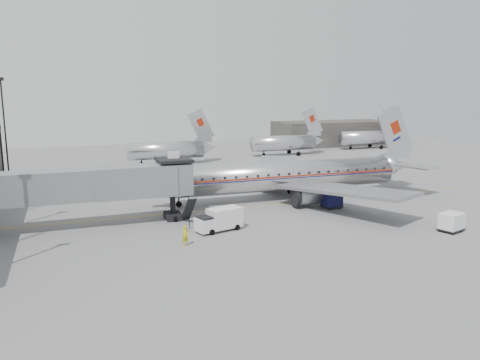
% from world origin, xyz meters
% --- Properties ---
extents(ground, '(160.00, 160.00, 0.00)m').
position_xyz_m(ground, '(0.00, 0.00, 0.00)').
color(ground, slate).
rests_on(ground, ground).
extents(hangar, '(30.00, 12.00, 6.00)m').
position_xyz_m(hangar, '(45.00, 60.00, 3.00)').
color(hangar, '#33312F').
rests_on(hangar, ground).
extents(apron_line, '(60.00, 0.15, 0.01)m').
position_xyz_m(apron_line, '(3.00, 6.00, 0.01)').
color(apron_line, gold).
rests_on(apron_line, ground).
extents(jet_bridge, '(21.00, 6.20, 7.10)m').
position_xyz_m(jet_bridge, '(-16.66, 3.67, 4.18)').
color(jet_bridge, '#5B5E60').
rests_on(jet_bridge, ground).
extents(distant_aircraft_near, '(16.39, 3.20, 10.26)m').
position_xyz_m(distant_aircraft_near, '(-1.79, 42.00, 2.73)').
color(distant_aircraft_near, silver).
rests_on(distant_aircraft_near, ground).
extents(distant_aircraft_mid, '(16.39, 3.20, 10.26)m').
position_xyz_m(distant_aircraft_mid, '(24.21, 46.00, 2.73)').
color(distant_aircraft_mid, silver).
rests_on(distant_aircraft_mid, ground).
extents(distant_aircraft_far, '(16.39, 3.20, 10.26)m').
position_xyz_m(distant_aircraft_far, '(48.21, 50.00, 2.73)').
color(distant_aircraft_far, silver).
rests_on(distant_aircraft_far, ground).
extents(airliner, '(36.30, 33.63, 11.48)m').
position_xyz_m(airliner, '(6.72, 8.25, 2.89)').
color(airliner, silver).
rests_on(airliner, ground).
extents(service_van, '(4.83, 2.82, 2.13)m').
position_xyz_m(service_van, '(-6.05, -2.01, 1.12)').
color(service_van, silver).
rests_on(service_van, ground).
extents(baggage_cart_navy, '(2.31, 1.85, 1.69)m').
position_xyz_m(baggage_cart_navy, '(8.80, 2.00, 0.90)').
color(baggage_cart_navy, '#0E0F39').
rests_on(baggage_cart_navy, ground).
extents(baggage_cart_white, '(2.67, 2.31, 1.78)m').
position_xyz_m(baggage_cart_white, '(14.52, -10.00, 0.95)').
color(baggage_cart_white, silver).
rests_on(baggage_cart_white, ground).
extents(ramp_worker, '(0.78, 0.64, 1.82)m').
position_xyz_m(ramp_worker, '(-10.20, -5.25, 0.91)').
color(ramp_worker, gold).
rests_on(ramp_worker, ground).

